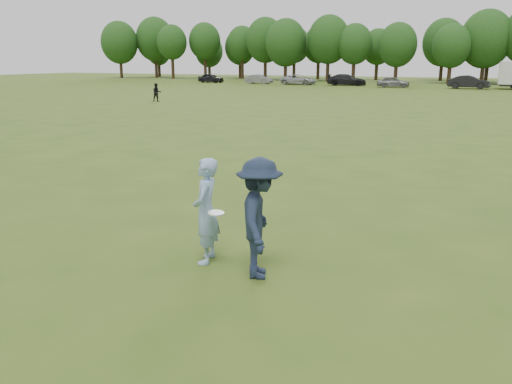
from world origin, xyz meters
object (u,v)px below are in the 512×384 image
at_px(car_c, 299,80).
at_px(thrower, 206,211).
at_px(car_e, 393,82).
at_px(car_a, 211,78).
at_px(defender, 259,218).
at_px(player_far_a, 157,93).
at_px(car_d, 347,80).
at_px(car_b, 259,79).
at_px(car_f, 469,82).

bearing_deg(car_c, thrower, -162.39).
height_order(car_c, car_e, car_c).
bearing_deg(car_a, car_c, -87.56).
xyz_separation_m(defender, player_far_a, (-21.79, 28.65, -0.23)).
distance_m(player_far_a, car_e, 33.88).
bearing_deg(car_d, car_e, -115.81).
bearing_deg(car_d, car_c, 88.55).
relative_size(player_far_a, car_a, 0.38).
relative_size(defender, player_far_a, 1.30).
distance_m(thrower, car_b, 66.29).
bearing_deg(player_far_a, defender, -100.30).
bearing_deg(player_far_a, car_e, 16.72).
bearing_deg(thrower, car_a, -166.87).
xyz_separation_m(player_far_a, car_d, (8.10, 32.95, 0.00)).
distance_m(thrower, car_d, 62.69).
bearing_deg(car_b, car_a, 89.68).
bearing_deg(defender, car_e, -14.01).
height_order(thrower, car_a, thrower).
distance_m(car_b, car_f, 28.42).
relative_size(car_a, car_d, 0.76).
bearing_deg(car_d, car_a, 83.70).
bearing_deg(thrower, car_e, 170.24).
height_order(car_b, car_f, car_f).
distance_m(car_d, car_f, 15.55).
bearing_deg(car_e, car_f, -92.70).
relative_size(car_e, car_f, 0.84).
height_order(thrower, car_e, thrower).
distance_m(car_b, car_e, 19.66).
bearing_deg(car_f, thrower, -177.95).
relative_size(thrower, car_c, 0.37).
height_order(defender, player_far_a, defender).
bearing_deg(player_far_a, car_b, 50.85).
bearing_deg(player_far_a, car_a, 63.91).
xyz_separation_m(car_d, car_f, (15.45, -1.79, 0.03)).
relative_size(car_b, car_c, 0.81).
bearing_deg(car_b, thrower, -154.25).
distance_m(car_a, car_c, 14.46).
height_order(thrower, player_far_a, thrower).
distance_m(car_c, car_e, 13.46).
relative_size(car_a, car_f, 0.84).
distance_m(thrower, player_far_a, 35.20).
relative_size(car_c, car_d, 0.95).
distance_m(car_a, car_d, 21.15).
relative_size(defender, car_a, 0.49).
relative_size(defender, car_c, 0.39).
bearing_deg(thrower, player_far_a, -159.54).
bearing_deg(defender, car_f, -22.52).
bearing_deg(car_a, player_far_a, -153.16).
bearing_deg(car_a, defender, -145.23).
height_order(player_far_a, car_d, car_d).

